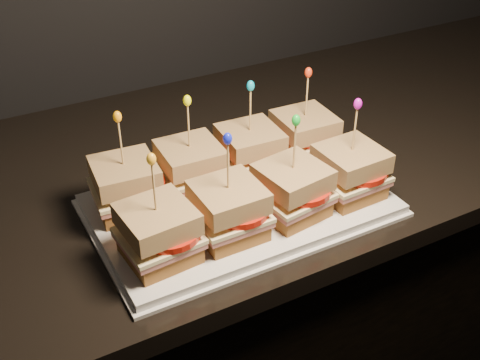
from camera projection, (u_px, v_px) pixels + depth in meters
name	position (u px, v px, depth m)	size (l,w,h in m)	color
cabinet	(197.00, 347.00, 1.28)	(2.57, 0.62, 0.85)	black
granite_slab	(187.00, 173.00, 1.04)	(2.61, 0.66, 0.03)	black
platter	(240.00, 205.00, 0.91)	(0.43, 0.27, 0.02)	white
platter_rim	(240.00, 208.00, 0.92)	(0.44, 0.28, 0.01)	white
sandwich_0_bread_bot	(128.00, 201.00, 0.89)	(0.09, 0.09, 0.02)	brown
sandwich_0_ham	(127.00, 192.00, 0.88)	(0.10, 0.09, 0.01)	#B7655D
sandwich_0_cheese	(126.00, 188.00, 0.87)	(0.10, 0.09, 0.01)	#F9EAAD
sandwich_0_tomato	(135.00, 184.00, 0.87)	(0.09, 0.09, 0.01)	red
sandwich_0_bread_top	(125.00, 173.00, 0.86)	(0.09, 0.09, 0.03)	brown
sandwich_0_pick	(121.00, 146.00, 0.83)	(0.00, 0.00, 0.09)	tan
sandwich_0_frill	(117.00, 117.00, 0.81)	(0.01, 0.01, 0.02)	orange
sandwich_1_bread_bot	(192.00, 183.00, 0.93)	(0.09, 0.09, 0.02)	brown
sandwich_1_ham	(191.00, 174.00, 0.92)	(0.10, 0.09, 0.01)	#B7655D
sandwich_1_cheese	(191.00, 170.00, 0.91)	(0.10, 0.09, 0.01)	#F9EAAD
sandwich_1_tomato	(200.00, 166.00, 0.91)	(0.09, 0.09, 0.01)	red
sandwich_1_bread_top	(190.00, 155.00, 0.90)	(0.09, 0.09, 0.03)	brown
sandwich_1_pick	(189.00, 128.00, 0.87)	(0.00, 0.00, 0.09)	tan
sandwich_1_frill	(187.00, 101.00, 0.85)	(0.01, 0.01, 0.02)	#EFF80C
sandwich_2_bread_bot	(250.00, 166.00, 0.97)	(0.09, 0.09, 0.02)	brown
sandwich_2_ham	(250.00, 157.00, 0.96)	(0.10, 0.09, 0.01)	#B7655D
sandwich_2_cheese	(250.00, 153.00, 0.96)	(0.10, 0.09, 0.01)	#F9EAAD
sandwich_2_tomato	(258.00, 149.00, 0.95)	(0.09, 0.09, 0.01)	red
sandwich_2_bread_top	(250.00, 139.00, 0.94)	(0.09, 0.09, 0.03)	brown
sandwich_2_pick	(250.00, 113.00, 0.92)	(0.00, 0.00, 0.09)	tan
sandwich_2_frill	(251.00, 86.00, 0.89)	(0.01, 0.01, 0.02)	#07A1CA
sandwich_3_bread_bot	(303.00, 150.00, 1.01)	(0.09, 0.09, 0.02)	brown
sandwich_3_ham	(304.00, 142.00, 1.00)	(0.10, 0.09, 0.01)	#B7655D
sandwich_3_cheese	(304.00, 138.00, 1.00)	(0.10, 0.09, 0.01)	#F9EAAD
sandwich_3_tomato	(312.00, 134.00, 0.99)	(0.09, 0.09, 0.01)	red
sandwich_3_bread_top	(305.00, 124.00, 0.98)	(0.09, 0.09, 0.03)	brown
sandwich_3_pick	(307.00, 99.00, 0.96)	(0.00, 0.00, 0.09)	tan
sandwich_3_frill	(308.00, 72.00, 0.93)	(0.01, 0.01, 0.02)	red
sandwich_4_bread_bot	(160.00, 249.00, 0.80)	(0.09, 0.09, 0.02)	brown
sandwich_4_ham	(159.00, 240.00, 0.79)	(0.10, 0.09, 0.01)	#B7655D
sandwich_4_cheese	(159.00, 236.00, 0.78)	(0.10, 0.09, 0.01)	#F9EAAD
sandwich_4_tomato	(169.00, 231.00, 0.78)	(0.09, 0.09, 0.01)	red
sandwich_4_bread_top	(157.00, 219.00, 0.77)	(0.09, 0.09, 0.03)	brown
sandwich_4_pick	(154.00, 190.00, 0.74)	(0.00, 0.00, 0.09)	tan
sandwich_4_frill	(151.00, 159.00, 0.72)	(0.01, 0.01, 0.02)	gold
sandwich_5_bread_bot	(229.00, 226.00, 0.84)	(0.09, 0.09, 0.02)	brown
sandwich_5_ham	(229.00, 217.00, 0.83)	(0.10, 0.09, 0.01)	#B7655D
sandwich_5_cheese	(229.00, 213.00, 0.82)	(0.10, 0.09, 0.01)	#F9EAAD
sandwich_5_tomato	(238.00, 208.00, 0.82)	(0.09, 0.09, 0.01)	red
sandwich_5_bread_top	(228.00, 197.00, 0.81)	(0.09, 0.09, 0.03)	brown
sandwich_5_pick	(228.00, 169.00, 0.78)	(0.00, 0.00, 0.09)	tan
sandwich_5_frill	(228.00, 139.00, 0.76)	(0.01, 0.01, 0.02)	#121CD5
sandwich_6_bread_bot	(291.00, 205.00, 0.88)	(0.09, 0.09, 0.02)	brown
sandwich_6_ham	(292.00, 196.00, 0.87)	(0.10, 0.09, 0.01)	#B7655D
sandwich_6_cheese	(292.00, 193.00, 0.86)	(0.10, 0.09, 0.01)	#F9EAAD
sandwich_6_tomato	(301.00, 188.00, 0.86)	(0.09, 0.09, 0.01)	red
sandwich_6_bread_top	(293.00, 177.00, 0.85)	(0.09, 0.09, 0.03)	brown
sandwich_6_pick	(294.00, 149.00, 0.82)	(0.00, 0.00, 0.09)	tan
sandwich_6_frill	(296.00, 120.00, 0.80)	(0.01, 0.01, 0.02)	green
sandwich_7_bread_bot	(348.00, 187.00, 0.92)	(0.09, 0.09, 0.02)	brown
sandwich_7_ham	(349.00, 178.00, 0.91)	(0.10, 0.09, 0.01)	#B7655D
sandwich_7_cheese	(349.00, 174.00, 0.91)	(0.10, 0.09, 0.01)	#F9EAAD
sandwich_7_tomato	(359.00, 170.00, 0.90)	(0.09, 0.09, 0.01)	red
sandwich_7_bread_top	(351.00, 159.00, 0.89)	(0.09, 0.09, 0.03)	brown
sandwich_7_pick	(355.00, 132.00, 0.87)	(0.00, 0.00, 0.09)	tan
sandwich_7_frill	(358.00, 104.00, 0.84)	(0.01, 0.01, 0.02)	#C80FC7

